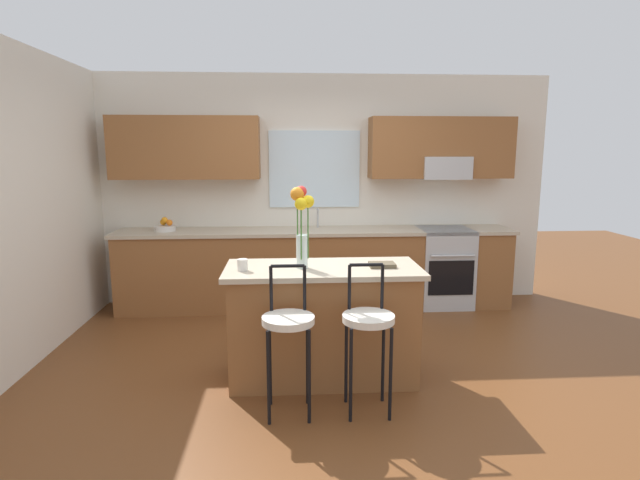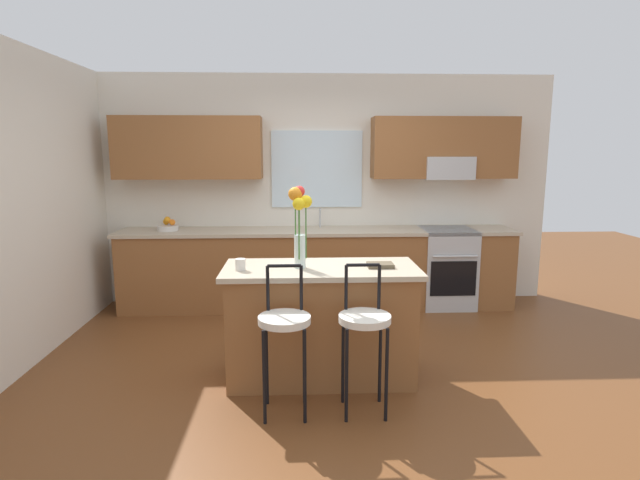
{
  "view_description": "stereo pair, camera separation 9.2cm",
  "coord_description": "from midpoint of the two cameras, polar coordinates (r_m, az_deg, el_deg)",
  "views": [
    {
      "loc": [
        -0.32,
        -4.06,
        1.82
      ],
      "look_at": [
        -0.03,
        0.55,
        1.0
      ],
      "focal_mm": 28.36,
      "sensor_mm": 36.0,
      "label": 1
    },
    {
      "loc": [
        -0.23,
        -4.06,
        1.82
      ],
      "look_at": [
        -0.03,
        0.55,
        1.0
      ],
      "focal_mm": 28.36,
      "sensor_mm": 36.0,
      "label": 2
    }
  ],
  "objects": [
    {
      "name": "bar_stool_middle",
      "position": [
        3.54,
        4.71,
        -9.52
      ],
      "size": [
        0.36,
        0.36,
        1.04
      ],
      "color": "black",
      "rests_on": "ground"
    },
    {
      "name": "bar_stool_near",
      "position": [
        3.51,
        -4.36,
        -9.71
      ],
      "size": [
        0.36,
        0.36,
        1.04
      ],
      "color": "black",
      "rests_on": "ground"
    },
    {
      "name": "flower_vase",
      "position": [
        3.86,
        -2.77,
        2.49
      ],
      "size": [
        0.18,
        0.17,
        0.64
      ],
      "color": "silver",
      "rests_on": "kitchen_island"
    },
    {
      "name": "wall_left",
      "position": [
        4.94,
        -31.21,
        3.16
      ],
      "size": [
        0.12,
        4.6,
        2.7
      ],
      "primitive_type": "cube",
      "color": "silver",
      "rests_on": "ground"
    },
    {
      "name": "oven_range",
      "position": [
        6.16,
        13.33,
        -2.97
      ],
      "size": [
        0.6,
        0.64,
        0.92
      ],
      "color": "#B7BABC",
      "rests_on": "ground"
    },
    {
      "name": "kitchen_island",
      "position": [
        4.09,
        -0.34,
        -9.29
      ],
      "size": [
        1.53,
        0.69,
        0.92
      ],
      "color": "brown",
      "rests_on": "ground"
    },
    {
      "name": "counter_run",
      "position": [
        5.92,
        -0.9,
        -3.16
      ],
      "size": [
        4.56,
        0.64,
        0.92
      ],
      "color": "brown",
      "rests_on": "ground"
    },
    {
      "name": "back_wall_assembly",
      "position": [
        6.06,
        -0.78,
        7.09
      ],
      "size": [
        5.6,
        0.5,
        2.7
      ],
      "color": "silver",
      "rests_on": "ground"
    },
    {
      "name": "ground_plane",
      "position": [
        4.46,
        0.21,
        -14.03
      ],
      "size": [
        14.0,
        14.0,
        0.0
      ],
      "primitive_type": "plane",
      "color": "brown"
    },
    {
      "name": "sink_faucet",
      "position": [
        5.96,
        -0.69,
        2.74
      ],
      "size": [
        0.02,
        0.13,
        0.23
      ],
      "color": "#B7BABC",
      "rests_on": "counter_run"
    },
    {
      "name": "mug_ceramic",
      "position": [
        3.88,
        -9.41,
        -2.8
      ],
      "size": [
        0.08,
        0.08,
        0.09
      ],
      "primitive_type": "cylinder",
      "color": "silver",
      "rests_on": "kitchen_island"
    },
    {
      "name": "cookbook",
      "position": [
        3.99,
        6.36,
        -2.8
      ],
      "size": [
        0.2,
        0.15,
        0.03
      ],
      "primitive_type": "cube",
      "color": "brown",
      "rests_on": "kitchen_island"
    },
    {
      "name": "fruit_bowl_oranges",
      "position": [
        6.0,
        -17.49,
        1.43
      ],
      "size": [
        0.24,
        0.24,
        0.16
      ],
      "color": "silver",
      "rests_on": "counter_run"
    }
  ]
}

